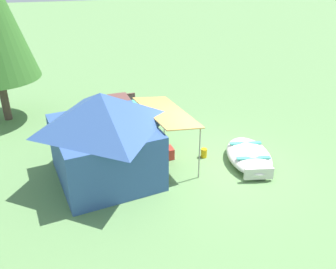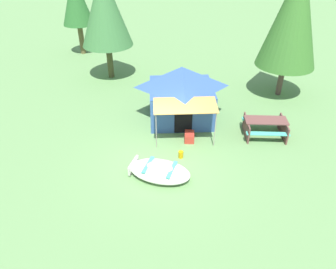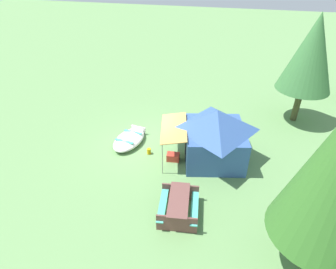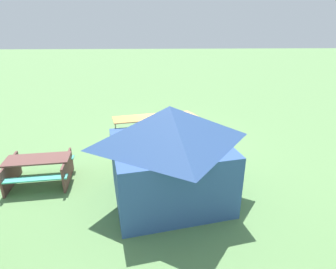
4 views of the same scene
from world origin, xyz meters
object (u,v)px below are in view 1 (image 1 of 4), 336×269
at_px(picnic_table, 122,108).
at_px(fuel_can, 204,153).
at_px(cooler_box, 164,153).
at_px(canvas_cabin_tent, 104,135).
at_px(beached_rowboat, 249,156).

xyz_separation_m(picnic_table, fuel_can, (-3.31, -2.15, -0.34)).
relative_size(picnic_table, cooler_box, 3.27).
height_order(canvas_cabin_tent, picnic_table, canvas_cabin_tent).
xyz_separation_m(cooler_box, fuel_can, (-0.20, -1.24, -0.03)).
bearing_deg(beached_rowboat, cooler_box, 71.81).
bearing_deg(beached_rowboat, canvas_cabin_tent, 87.16).
distance_m(picnic_table, cooler_box, 3.26).
bearing_deg(canvas_cabin_tent, cooler_box, -71.30).
height_order(canvas_cabin_tent, fuel_can, canvas_cabin_tent).
xyz_separation_m(picnic_table, cooler_box, (-3.12, -0.91, -0.31)).
bearing_deg(cooler_box, canvas_cabin_tent, 108.70).
bearing_deg(beached_rowboat, picnic_table, 40.65).
height_order(canvas_cabin_tent, cooler_box, canvas_cabin_tent).
bearing_deg(picnic_table, fuel_can, -147.06).
xyz_separation_m(canvas_cabin_tent, cooler_box, (0.60, -1.77, -1.14)).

